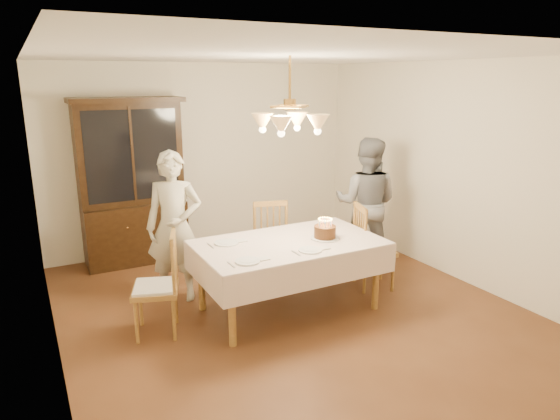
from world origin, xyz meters
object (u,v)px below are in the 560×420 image
birthday_cake (325,233)px  dining_table (289,249)px  chair_far_side (268,242)px  china_hutch (132,185)px  elderly_woman (174,227)px

birthday_cake → dining_table: bearing=167.4°
dining_table → chair_far_side: chair_far_side is taller
dining_table → chair_far_side: 1.00m
dining_table → china_hutch: (-1.10, 2.25, 0.36)m
dining_table → elderly_woman: bearing=139.1°
elderly_woman → birthday_cake: 1.63m
china_hutch → dining_table: bearing=-64.0°
china_hutch → elderly_woman: size_ratio=1.30×
chair_far_side → elderly_woman: 1.25m
china_hutch → birthday_cake: bearing=-57.6°
dining_table → china_hutch: 2.53m
chair_far_side → china_hutch: bearing=135.3°
chair_far_side → dining_table: bearing=-103.5°
elderly_woman → chair_far_side: bearing=29.9°
dining_table → chair_far_side: size_ratio=1.90×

